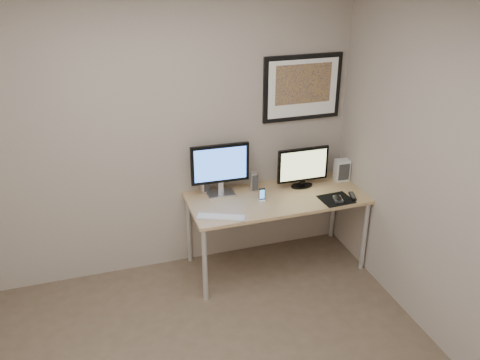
{
  "coord_description": "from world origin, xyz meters",
  "views": [
    {
      "loc": [
        -0.56,
        -2.45,
        2.81
      ],
      "look_at": [
        0.57,
        1.1,
        1.07
      ],
      "focal_mm": 38.0,
      "sensor_mm": 36.0,
      "label": 1
    }
  ],
  "objects_px": {
    "speaker_right": "(254,181)",
    "monitor_large": "(220,167)",
    "keyboard": "(221,217)",
    "fan_unit": "(342,170)",
    "monitor_tv": "(303,167)",
    "framed_art": "(302,88)",
    "speaker_left": "(204,182)",
    "phone_dock": "(262,195)",
    "desk": "(277,203)"
  },
  "relations": [
    {
      "from": "phone_dock",
      "to": "fan_unit",
      "type": "xyz_separation_m",
      "value": [
        0.88,
        0.18,
        0.04
      ]
    },
    {
      "from": "monitor_tv",
      "to": "framed_art",
      "type": "bearing_deg",
      "value": 76.68
    },
    {
      "from": "monitor_large",
      "to": "framed_art",
      "type": "bearing_deg",
      "value": 10.98
    },
    {
      "from": "monitor_large",
      "to": "keyboard",
      "type": "xyz_separation_m",
      "value": [
        -0.12,
        -0.42,
        -0.26
      ]
    },
    {
      "from": "monitor_large",
      "to": "monitor_tv",
      "type": "distance_m",
      "value": 0.78
    },
    {
      "from": "framed_art",
      "to": "phone_dock",
      "type": "bearing_deg",
      "value": -143.95
    },
    {
      "from": "monitor_large",
      "to": "speaker_right",
      "type": "distance_m",
      "value": 0.36
    },
    {
      "from": "speaker_left",
      "to": "speaker_right",
      "type": "relative_size",
      "value": 1.05
    },
    {
      "from": "desk",
      "to": "monitor_large",
      "type": "bearing_deg",
      "value": 157.06
    },
    {
      "from": "phone_dock",
      "to": "monitor_tv",
      "type": "bearing_deg",
      "value": 24.55
    },
    {
      "from": "desk",
      "to": "phone_dock",
      "type": "height_order",
      "value": "phone_dock"
    },
    {
      "from": "keyboard",
      "to": "monitor_tv",
      "type": "bearing_deg",
      "value": 44.93
    },
    {
      "from": "framed_art",
      "to": "speaker_left",
      "type": "height_order",
      "value": "framed_art"
    },
    {
      "from": "framed_art",
      "to": "keyboard",
      "type": "xyz_separation_m",
      "value": [
        -0.94,
        -0.56,
        -0.88
      ]
    },
    {
      "from": "phone_dock",
      "to": "speaker_left",
      "type": "bearing_deg",
      "value": 147.89
    },
    {
      "from": "fan_unit",
      "to": "monitor_tv",
      "type": "bearing_deg",
      "value": -172.95
    },
    {
      "from": "desk",
      "to": "phone_dock",
      "type": "relative_size",
      "value": 13.05
    },
    {
      "from": "framed_art",
      "to": "monitor_large",
      "type": "xyz_separation_m",
      "value": [
        -0.82,
        -0.13,
        -0.62
      ]
    },
    {
      "from": "desk",
      "to": "monitor_large",
      "type": "distance_m",
      "value": 0.61
    },
    {
      "from": "speaker_left",
      "to": "keyboard",
      "type": "relative_size",
      "value": 0.47
    },
    {
      "from": "desk",
      "to": "fan_unit",
      "type": "height_order",
      "value": "fan_unit"
    },
    {
      "from": "speaker_left",
      "to": "speaker_right",
      "type": "xyz_separation_m",
      "value": [
        0.44,
        -0.12,
        -0.0
      ]
    },
    {
      "from": "speaker_right",
      "to": "phone_dock",
      "type": "xyz_separation_m",
      "value": [
        -0.0,
        -0.22,
        -0.03
      ]
    },
    {
      "from": "monitor_tv",
      "to": "phone_dock",
      "type": "xyz_separation_m",
      "value": [
        -0.46,
        -0.16,
        -0.15
      ]
    },
    {
      "from": "monitor_tv",
      "to": "speaker_right",
      "type": "bearing_deg",
      "value": 172.02
    },
    {
      "from": "monitor_tv",
      "to": "phone_dock",
      "type": "height_order",
      "value": "monitor_tv"
    },
    {
      "from": "monitor_large",
      "to": "phone_dock",
      "type": "relative_size",
      "value": 4.33
    },
    {
      "from": "monitor_large",
      "to": "fan_unit",
      "type": "distance_m",
      "value": 1.21
    },
    {
      "from": "framed_art",
      "to": "keyboard",
      "type": "relative_size",
      "value": 1.85
    },
    {
      "from": "desk",
      "to": "speaker_right",
      "type": "relative_size",
      "value": 8.78
    },
    {
      "from": "monitor_large",
      "to": "speaker_left",
      "type": "bearing_deg",
      "value": 143.05
    },
    {
      "from": "phone_dock",
      "to": "fan_unit",
      "type": "height_order",
      "value": "fan_unit"
    },
    {
      "from": "speaker_right",
      "to": "monitor_large",
      "type": "bearing_deg",
      "value": 177.64
    },
    {
      "from": "monitor_large",
      "to": "phone_dock",
      "type": "height_order",
      "value": "monitor_large"
    },
    {
      "from": "framed_art",
      "to": "fan_unit",
      "type": "distance_m",
      "value": 0.89
    },
    {
      "from": "framed_art",
      "to": "monitor_large",
      "type": "height_order",
      "value": "framed_art"
    },
    {
      "from": "monitor_tv",
      "to": "monitor_large",
      "type": "bearing_deg",
      "value": 174.35
    },
    {
      "from": "framed_art",
      "to": "fan_unit",
      "type": "xyz_separation_m",
      "value": [
        0.37,
        -0.19,
        -0.79
      ]
    },
    {
      "from": "desk",
      "to": "keyboard",
      "type": "distance_m",
      "value": 0.63
    },
    {
      "from": "monitor_large",
      "to": "speaker_left",
      "type": "xyz_separation_m",
      "value": [
        -0.13,
        0.1,
        -0.17
      ]
    },
    {
      "from": "speaker_left",
      "to": "phone_dock",
      "type": "distance_m",
      "value": 0.56
    },
    {
      "from": "monitor_tv",
      "to": "keyboard",
      "type": "distance_m",
      "value": 0.97
    },
    {
      "from": "keyboard",
      "to": "speaker_right",
      "type": "bearing_deg",
      "value": 67.28
    },
    {
      "from": "speaker_right",
      "to": "fan_unit",
      "type": "distance_m",
      "value": 0.88
    },
    {
      "from": "monitor_large",
      "to": "keyboard",
      "type": "distance_m",
      "value": 0.51
    },
    {
      "from": "framed_art",
      "to": "keyboard",
      "type": "bearing_deg",
      "value": -149.36
    },
    {
      "from": "framed_art",
      "to": "monitor_large",
      "type": "distance_m",
      "value": 1.04
    },
    {
      "from": "phone_dock",
      "to": "desk",
      "type": "bearing_deg",
      "value": 19.11
    },
    {
      "from": "keyboard",
      "to": "fan_unit",
      "type": "height_order",
      "value": "fan_unit"
    },
    {
      "from": "speaker_right",
      "to": "keyboard",
      "type": "bearing_deg",
      "value": -136.28
    }
  ]
}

